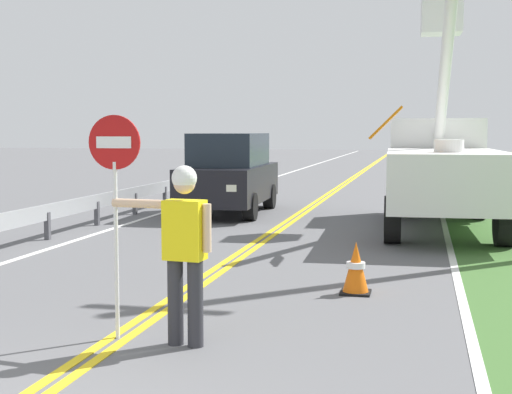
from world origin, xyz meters
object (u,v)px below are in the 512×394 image
(utility_bucket_truck, at_px, (440,165))
(traffic_cone_lead, at_px, (356,269))
(stop_sign_paddle, at_px, (115,176))
(flagger_worker, at_px, (184,243))
(oncoming_suv_nearest, at_px, (230,173))

(utility_bucket_truck, relative_size, traffic_cone_lead, 9.84)
(stop_sign_paddle, bearing_deg, flagger_worker, -6.21)
(utility_bucket_truck, height_order, oncoming_suv_nearest, utility_bucket_truck)
(flagger_worker, xyz_separation_m, stop_sign_paddle, (-0.76, 0.08, 0.66))
(flagger_worker, bearing_deg, oncoming_suv_nearest, 102.58)
(stop_sign_paddle, bearing_deg, oncoming_suv_nearest, 99.00)
(flagger_worker, height_order, oncoming_suv_nearest, oncoming_suv_nearest)
(utility_bucket_truck, bearing_deg, oncoming_suv_nearest, 162.61)
(oncoming_suv_nearest, bearing_deg, stop_sign_paddle, -81.00)
(oncoming_suv_nearest, xyz_separation_m, traffic_cone_lead, (4.07, -8.81, -0.72))
(flagger_worker, xyz_separation_m, utility_bucket_truck, (2.71, 9.92, 0.36))
(stop_sign_paddle, distance_m, oncoming_suv_nearest, 11.65)
(utility_bucket_truck, height_order, traffic_cone_lead, utility_bucket_truck)
(flagger_worker, relative_size, utility_bucket_truck, 0.27)
(traffic_cone_lead, bearing_deg, flagger_worker, -118.19)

